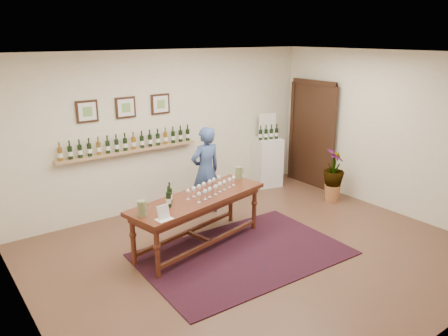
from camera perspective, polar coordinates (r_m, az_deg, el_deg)
ground at (r=6.46m, az=4.27°, el=-11.07°), size 6.00×6.00×0.00m
room_shell at (r=8.71m, az=7.15°, el=4.18°), size 6.00×6.00×6.00m
rug at (r=6.42m, az=2.52°, el=-11.14°), size 2.94×2.00×0.02m
tasting_table at (r=6.41m, az=-3.35°, el=-4.73°), size 2.31×1.15×0.79m
table_glasses at (r=6.46m, az=-1.89°, el=-2.63°), size 1.19×0.65×0.16m
table_bottles at (r=6.04m, az=-7.20°, el=-3.35°), size 0.35×0.27×0.33m
pitcher_left at (r=5.75m, az=-10.69°, el=-5.20°), size 0.17×0.17×0.21m
pitcher_right at (r=7.11m, az=1.93°, el=-0.60°), size 0.16×0.16×0.20m
menu_card at (r=5.63m, az=-7.93°, el=-5.72°), size 0.22×0.17×0.19m
display_pedestal at (r=9.13m, az=5.66°, el=0.81°), size 0.61×0.61×1.00m
pedestal_bottles at (r=8.88m, az=5.85°, el=4.63°), size 0.29×0.14×0.28m
info_sign at (r=9.05m, az=5.66°, el=5.64°), size 0.37×0.12×0.52m
potted_plant at (r=8.42m, az=14.10°, el=-0.97°), size 0.65×0.65×0.88m
person at (r=7.56m, az=-2.40°, el=-0.37°), size 0.57×0.37×1.56m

